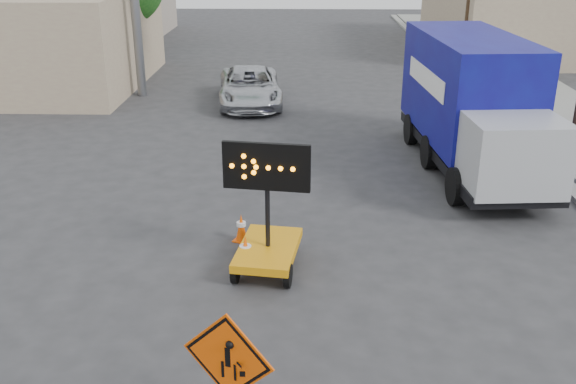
{
  "coord_description": "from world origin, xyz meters",
  "views": [
    {
      "loc": [
        0.22,
        -7.89,
        6.31
      ],
      "look_at": [
        -0.08,
        3.42,
        1.7
      ],
      "focal_mm": 40.0,
      "sensor_mm": 36.0,
      "label": 1
    }
  ],
  "objects_px": {
    "arrow_board": "(268,241)",
    "pickup_truck": "(250,87)",
    "construction_sign": "(228,368)",
    "box_truck": "(472,111)"
  },
  "relations": [
    {
      "from": "construction_sign",
      "to": "box_truck",
      "type": "distance_m",
      "value": 11.97
    },
    {
      "from": "construction_sign",
      "to": "arrow_board",
      "type": "xyz_separation_m",
      "value": [
        0.27,
        4.43,
        -0.34
      ]
    },
    {
      "from": "pickup_truck",
      "to": "construction_sign",
      "type": "bearing_deg",
      "value": -92.3
    },
    {
      "from": "pickup_truck",
      "to": "box_truck",
      "type": "height_order",
      "value": "box_truck"
    },
    {
      "from": "pickup_truck",
      "to": "box_truck",
      "type": "bearing_deg",
      "value": -52.32
    },
    {
      "from": "arrow_board",
      "to": "pickup_truck",
      "type": "distance_m",
      "value": 13.29
    },
    {
      "from": "arrow_board",
      "to": "construction_sign",
      "type": "bearing_deg",
      "value": -85.63
    },
    {
      "from": "arrow_board",
      "to": "pickup_truck",
      "type": "relative_size",
      "value": 0.53
    },
    {
      "from": "construction_sign",
      "to": "pickup_truck",
      "type": "bearing_deg",
      "value": 115.96
    },
    {
      "from": "arrow_board",
      "to": "pickup_truck",
      "type": "xyz_separation_m",
      "value": [
        -1.44,
        13.21,
        0.09
      ]
    }
  ]
}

